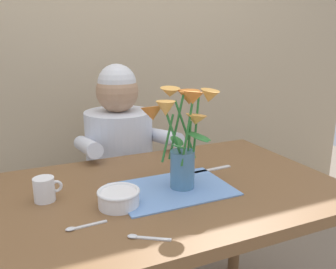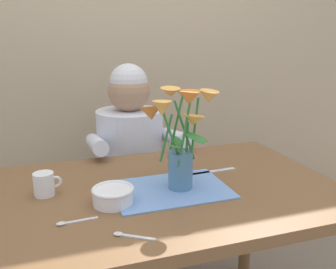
{
  "view_description": "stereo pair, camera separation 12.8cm",
  "coord_description": "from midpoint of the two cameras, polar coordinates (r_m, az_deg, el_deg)",
  "views": [
    {
      "loc": [
        -0.5,
        -1.07,
        1.26
      ],
      "look_at": [
        0.01,
        0.05,
        0.92
      ],
      "focal_mm": 38.08,
      "sensor_mm": 36.0,
      "label": 1
    },
    {
      "loc": [
        -0.38,
        -1.12,
        1.26
      ],
      "look_at": [
        0.01,
        0.05,
        0.92
      ],
      "focal_mm": 38.08,
      "sensor_mm": 36.0,
      "label": 2
    }
  ],
  "objects": [
    {
      "name": "spoon_1",
      "position": [
        1.08,
        -17.39,
        -14.04
      ],
      "size": [
        0.12,
        0.02,
        0.01
      ],
      "color": "silver",
      "rests_on": "dining_table"
    },
    {
      "name": "ceramic_bowl",
      "position": [
        1.16,
        -11.09,
        -9.92
      ],
      "size": [
        0.14,
        0.14,
        0.06
      ],
      "color": "white",
      "rests_on": "dining_table"
    },
    {
      "name": "wood_panel_backdrop",
      "position": [
        2.19,
        -13.23,
        14.71
      ],
      "size": [
        4.0,
        0.1,
        2.5
      ],
      "primitive_type": "cube",
      "color": "tan",
      "rests_on": "ground_plane"
    },
    {
      "name": "dinner_knife",
      "position": [
        1.44,
        4.29,
        -5.71
      ],
      "size": [
        0.19,
        0.03,
        0.0
      ],
      "primitive_type": "cube",
      "rotation": [
        0.0,
        0.0,
        0.06
      ],
      "color": "silver",
      "rests_on": "dining_table"
    },
    {
      "name": "striped_placemat",
      "position": [
        1.26,
        -2.12,
        -8.79
      ],
      "size": [
        0.4,
        0.28,
        0.0
      ],
      "primitive_type": "cube",
      "color": "#6B93D1",
      "rests_on": "dining_table"
    },
    {
      "name": "seated_person",
      "position": [
        1.9,
        -9.53,
        -6.38
      ],
      "size": [
        0.45,
        0.47,
        1.14
      ],
      "rotation": [
        0.0,
        0.0,
        0.04
      ],
      "color": "#4C4C56",
      "rests_on": "ground_plane"
    },
    {
      "name": "coffee_cup",
      "position": [
        1.26,
        -21.95,
        -8.19
      ],
      "size": [
        0.09,
        0.07,
        0.08
      ],
      "color": "silver",
      "rests_on": "dining_table"
    },
    {
      "name": "spoon_0",
      "position": [
        0.99,
        -8.02,
        -16.07
      ],
      "size": [
        0.11,
        0.08,
        0.01
      ],
      "color": "silver",
      "rests_on": "dining_table"
    },
    {
      "name": "flower_vase",
      "position": [
        1.22,
        -0.77,
        0.51
      ],
      "size": [
        0.28,
        0.23,
        0.36
      ],
      "color": "teal",
      "rests_on": "dining_table"
    },
    {
      "name": "dining_table",
      "position": [
        1.33,
        -2.22,
        -12.15
      ],
      "size": [
        1.2,
        0.8,
        0.74
      ],
      "color": "brown",
      "rests_on": "ground_plane"
    }
  ]
}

